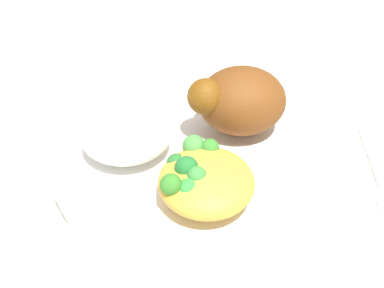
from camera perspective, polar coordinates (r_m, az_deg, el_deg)
ground_plane at (r=0.55m, az=0.00°, el=-2.39°), size 2.00×2.00×0.00m
plate at (r=0.54m, az=0.00°, el=-1.58°), size 0.30×0.30×0.02m
roasted_chicken at (r=0.55m, az=5.34°, el=4.99°), size 0.11×0.09×0.07m
rice_pile at (r=0.54m, az=-7.46°, el=0.92°), size 0.10×0.09×0.03m
mac_cheese_with_broccoli at (r=0.47m, az=1.39°, el=-4.00°), size 0.09×0.10×0.04m
fork at (r=0.57m, az=20.27°, el=-2.80°), size 0.03×0.14×0.01m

